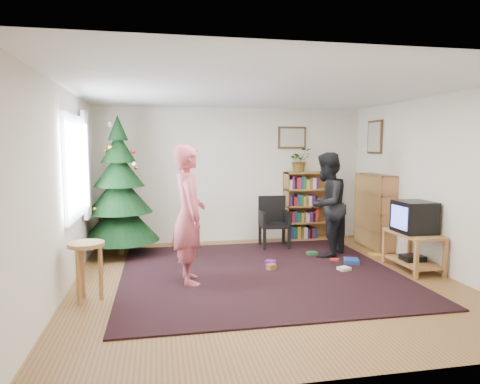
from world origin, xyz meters
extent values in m
plane|color=brown|center=(0.00, 0.00, 0.00)|extent=(5.00, 5.00, 0.00)
plane|color=white|center=(0.00, 0.00, 2.50)|extent=(5.00, 5.00, 0.00)
cube|color=silver|center=(0.00, 2.50, 1.25)|extent=(5.00, 0.02, 2.50)
cube|color=silver|center=(0.00, -2.50, 1.25)|extent=(5.00, 0.02, 2.50)
cube|color=silver|center=(-2.50, 0.00, 1.25)|extent=(0.02, 5.00, 2.50)
cube|color=silver|center=(2.50, 0.00, 1.25)|extent=(0.02, 5.00, 2.50)
cube|color=black|center=(0.00, 0.30, 0.01)|extent=(3.80, 3.60, 0.02)
cube|color=silver|center=(-2.47, 0.60, 1.50)|extent=(0.04, 1.20, 1.40)
cube|color=white|center=(-2.43, 1.30, 1.50)|extent=(0.06, 0.35, 1.60)
cube|color=#4C3319|center=(1.15, 2.48, 1.95)|extent=(0.55, 0.03, 0.42)
cube|color=beige|center=(1.15, 2.48, 1.95)|extent=(0.47, 0.01, 0.34)
cube|color=#4C3319|center=(2.48, 1.75, 1.95)|extent=(0.03, 0.50, 0.60)
cube|color=beige|center=(2.48, 1.75, 1.95)|extent=(0.01, 0.42, 0.52)
cylinder|color=#3F2816|center=(-2.00, 1.75, 0.12)|extent=(0.12, 0.12, 0.24)
cone|color=black|center=(-2.00, 1.75, 0.60)|extent=(1.26, 1.26, 0.71)
cone|color=black|center=(-2.00, 1.75, 1.03)|extent=(1.06, 1.06, 0.63)
cone|color=black|center=(-2.00, 1.75, 1.42)|extent=(0.81, 0.81, 0.56)
cone|color=black|center=(-2.00, 1.75, 1.77)|extent=(0.57, 0.57, 0.49)
cone|color=black|center=(-2.00, 1.75, 2.08)|extent=(0.32, 0.32, 0.41)
cube|color=#9D6338|center=(1.46, 2.34, 0.65)|extent=(0.95, 0.30, 1.30)
cube|color=#9D6338|center=(1.46, 2.34, 1.29)|extent=(0.95, 0.30, 0.03)
cube|color=#9D6338|center=(2.34, 1.42, 0.65)|extent=(0.30, 0.95, 1.30)
cube|color=#9D6338|center=(2.34, 1.42, 1.29)|extent=(0.30, 0.95, 0.03)
cube|color=#9D6338|center=(2.22, 0.06, 0.53)|extent=(0.49, 0.88, 0.04)
cube|color=#9D6338|center=(2.00, -0.35, 0.26)|extent=(0.05, 0.05, 0.51)
cube|color=#9D6338|center=(2.44, -0.35, 0.26)|extent=(0.05, 0.05, 0.51)
cube|color=#9D6338|center=(2.00, 0.47, 0.26)|extent=(0.05, 0.05, 0.51)
cube|color=#9D6338|center=(2.44, 0.47, 0.26)|extent=(0.05, 0.05, 0.51)
cube|color=#9D6338|center=(2.22, 0.06, 0.12)|extent=(0.45, 0.84, 0.03)
cube|color=black|center=(2.22, 0.06, 0.17)|extent=(0.30, 0.25, 0.08)
cube|color=black|center=(2.22, 0.06, 0.78)|extent=(0.47, 0.52, 0.45)
cube|color=#5769EE|center=(1.98, 0.06, 0.78)|extent=(0.01, 0.40, 0.33)
cube|color=black|center=(0.62, 1.76, 0.40)|extent=(0.52, 0.52, 0.05)
cube|color=black|center=(0.62, 1.98, 0.65)|extent=(0.50, 0.08, 0.49)
cube|color=black|center=(0.40, 1.54, 0.20)|extent=(0.05, 0.05, 0.40)
cube|color=black|center=(0.83, 1.54, 0.20)|extent=(0.05, 0.05, 0.40)
cube|color=black|center=(0.40, 1.97, 0.20)|extent=(0.05, 0.05, 0.40)
cube|color=black|center=(0.83, 1.97, 0.20)|extent=(0.05, 0.05, 0.40)
cylinder|color=#9D6338|center=(-2.20, -0.36, 0.66)|extent=(0.41, 0.41, 0.05)
cylinder|color=#9D6338|center=(-2.05, -0.36, 0.32)|extent=(0.05, 0.05, 0.64)
cylinder|color=#9D6338|center=(-2.27, -0.23, 0.32)|extent=(0.05, 0.05, 0.64)
cylinder|color=#9D6338|center=(-2.27, -0.49, 0.32)|extent=(0.05, 0.05, 0.64)
imported|color=#B64854|center=(-1.00, 0.08, 0.90)|extent=(0.49, 0.69, 1.80)
imported|color=black|center=(1.28, 1.03, 0.84)|extent=(1.03, 1.03, 1.69)
imported|color=gray|center=(1.26, 2.34, 1.53)|extent=(0.47, 0.43, 0.45)
cylinder|color=#A57F33|center=(1.76, 2.34, 1.34)|extent=(0.09, 0.09, 0.09)
sphere|color=#FFD88C|center=(1.76, 2.34, 1.44)|extent=(0.09, 0.09, 0.09)
cone|color=black|center=(1.76, 2.34, 1.51)|extent=(0.21, 0.21, 0.14)
cube|color=#A51E19|center=(1.28, 0.68, 0.04)|extent=(0.20, 0.20, 0.08)
cube|color=navy|center=(1.48, 0.50, 0.04)|extent=(0.20, 0.20, 0.08)
cube|color=#1E592D|center=(1.07, 1.10, 0.04)|extent=(0.20, 0.20, 0.08)
cube|color=gold|center=(2.09, 0.88, 0.04)|extent=(0.20, 0.20, 0.08)
cube|color=brown|center=(0.20, 0.40, 0.04)|extent=(0.20, 0.20, 0.08)
cube|color=beige|center=(1.21, 0.17, 0.04)|extent=(0.20, 0.20, 0.08)
cube|color=#4C1959|center=(0.25, 0.65, 0.04)|extent=(0.20, 0.20, 0.08)
camera|label=1|loc=(-1.37, -5.40, 1.77)|focal=32.00mm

